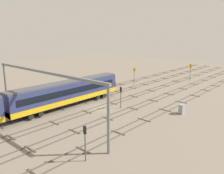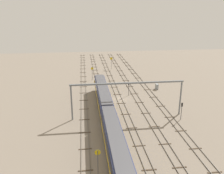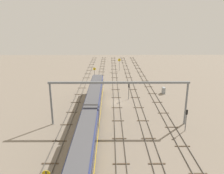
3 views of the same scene
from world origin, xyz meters
name	(u,v)px [view 1 (image 1 of 3)]	position (x,y,z in m)	size (l,w,h in m)	color
ground_plane	(100,108)	(0.00, 0.00, 0.00)	(155.13, 155.13, 0.00)	gray
track_near_foreground	(144,120)	(0.00, -9.97, 0.07)	(139.13, 2.40, 0.16)	#59544C
track_second_near	(121,113)	(0.00, -4.98, 0.07)	(139.13, 2.40, 0.16)	#59544C
track_middle	(100,107)	(0.00, 0.00, 0.07)	(139.13, 2.40, 0.16)	#59544C
track_with_train	(83,102)	(0.00, 4.98, 0.07)	(139.13, 2.40, 0.16)	#59544C
track_far_background	(67,98)	(0.00, 9.97, 0.07)	(139.13, 2.40, 0.16)	#59544C
overhead_gantry	(44,82)	(-11.76, -0.07, 6.76)	(0.40, 26.06, 8.49)	slate
speed_sign_mid_trackside	(134,74)	(19.86, 6.72, 3.03)	(0.14, 0.94, 4.59)	#4C4C51
speed_sign_far_trackside	(190,69)	(35.37, -1.98, 3.33)	(0.14, 1.10, 4.90)	#4C4C51
signal_light_trackside_approach	(85,138)	(-14.68, -12.02, 2.73)	(0.31, 0.32, 4.14)	#4C4C51
signal_light_trackside_departure	(121,94)	(2.31, -3.10, 2.69)	(0.31, 0.32, 4.06)	#4C4C51
relay_cabinet	(182,109)	(7.01, -13.06, 0.84)	(1.31, 0.74, 1.67)	gray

